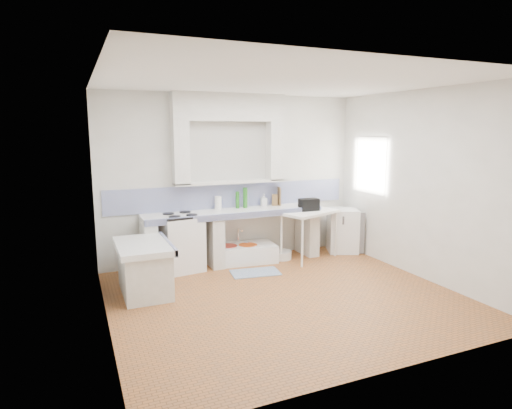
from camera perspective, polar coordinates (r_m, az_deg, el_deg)
name	(u,v)px	position (r m, az deg, el deg)	size (l,w,h in m)	color
floor	(285,297)	(5.92, 3.90, -12.09)	(4.50, 4.50, 0.00)	#A05C2C
ceiling	(288,81)	(5.53, 4.25, 15.97)	(4.50, 4.50, 0.00)	silver
wall_back	(233,178)	(7.37, -3.06, 3.51)	(4.50, 4.50, 0.00)	silver
wall_front	(392,224)	(3.91, 17.59, -2.49)	(4.50, 4.50, 0.00)	silver
wall_left	(102,205)	(4.95, -19.76, -0.10)	(4.50, 4.50, 0.00)	silver
wall_right	(421,185)	(6.87, 21.02, 2.42)	(4.50, 4.50, 0.00)	silver
alcove_mass	(229,107)	(7.19, -3.57, 12.72)	(1.90, 0.25, 0.45)	silver
window_frame	(379,165)	(7.86, 15.94, 5.00)	(0.35, 0.86, 1.06)	#352010
lace_valance	(373,144)	(7.75, 15.23, 7.78)	(0.01, 0.84, 0.24)	white
counter_slab	(234,213)	(7.14, -2.95, -1.08)	(3.00, 0.60, 0.08)	white
counter_lip	(240,216)	(6.88, -2.14, -1.48)	(3.00, 0.04, 0.10)	navy
counter_pier_left	(149,248)	(6.90, -13.95, -5.58)	(0.20, 0.55, 0.82)	silver
counter_pier_mid	(214,241)	(7.13, -5.57, -4.84)	(0.20, 0.55, 0.82)	silver
counter_pier_right	(307,231)	(7.82, 6.77, -3.56)	(0.20, 0.55, 0.82)	silver
peninsula_top	(143,246)	(6.04, -14.68, -5.34)	(0.70, 1.10, 0.08)	white
peninsula_base	(144,271)	(6.14, -14.54, -8.50)	(0.60, 1.00, 0.62)	silver
peninsula_lip	(168,244)	(6.09, -11.60, -5.09)	(0.04, 1.10, 0.10)	navy
backsplash	(233,196)	(7.40, -3.00, 1.18)	(4.27, 0.03, 0.40)	navy
stove	(181,243)	(6.95, -9.90, -5.10)	(0.61, 0.59, 0.87)	white
sink	(243,254)	(7.37, -1.76, -6.56)	(1.10, 0.59, 0.26)	white
side_table	(309,235)	(7.52, 7.04, -4.01)	(1.01, 0.56, 0.04)	white
fridge	(343,230)	(8.07, 11.38, -3.37)	(0.51, 0.51, 0.79)	white
bucket_red	(228,254)	(7.31, -3.73, -6.57)	(0.32, 0.32, 0.30)	#B62F20
bucket_orange	(248,253)	(7.36, -1.08, -6.44)	(0.32, 0.32, 0.29)	#EA4F0D
bucket_blue	(264,251)	(7.51, 1.05, -6.14)	(0.31, 0.31, 0.29)	#264CAB
basin_white	(281,255)	(7.55, 3.37, -6.66)	(0.35, 0.35, 0.14)	white
water_bottle_a	(238,252)	(7.46, -2.35, -6.29)	(0.07, 0.07, 0.28)	silver
water_bottle_b	(246,250)	(7.52, -1.30, -6.07)	(0.08, 0.08, 0.30)	silver
black_bag	(309,205)	(7.46, 7.00, -0.01)	(0.33, 0.19, 0.21)	black
green_bottle_a	(237,200)	(7.29, -2.47, 0.61)	(0.06, 0.06, 0.29)	#21661B
green_bottle_b	(245,198)	(7.32, -1.43, 0.91)	(0.08, 0.08, 0.35)	#21661B
knife_block	(275,200)	(7.57, 2.50, 0.61)	(0.10, 0.08, 0.20)	brown
cutting_board	(279,196)	(7.60, 3.08, 1.09)	(0.02, 0.23, 0.32)	brown
paper_towel	(218,203)	(7.18, -5.05, 0.20)	(0.11, 0.11, 0.23)	white
soap_bottle	(264,200)	(7.48, 1.04, 0.57)	(0.10, 0.10, 0.22)	white
rug	(255,273)	(6.83, -0.10, -8.99)	(0.75, 0.43, 0.01)	#32527E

